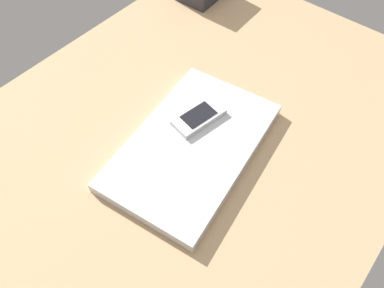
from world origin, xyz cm
name	(u,v)px	position (x,y,z in cm)	size (l,w,h in cm)	color
desk_surface	(172,153)	(0.00, 0.00, 1.50)	(120.00, 80.00, 3.00)	tan
laptop_closed	(192,146)	(-2.31, 3.34, 4.25)	(34.94, 21.61, 2.50)	#B7BABC
cell_phone_on_laptop	(199,117)	(-7.63, 0.62, 6.09)	(11.26, 7.02, 1.27)	silver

